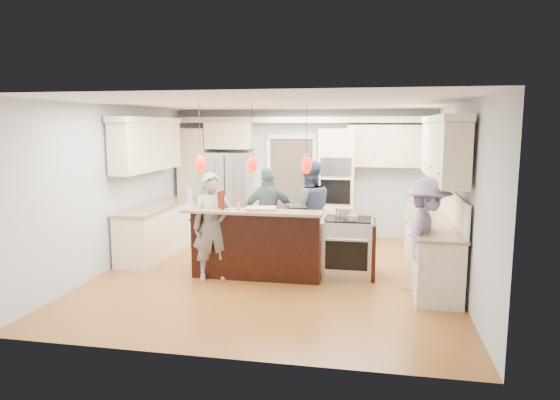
{
  "coord_description": "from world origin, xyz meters",
  "views": [
    {
      "loc": [
        1.53,
        -7.62,
        2.37
      ],
      "look_at": [
        0.0,
        0.35,
        1.15
      ],
      "focal_mm": 32.0,
      "sensor_mm": 36.0,
      "label": 1
    }
  ],
  "objects_px": {
    "refrigerator": "(230,194)",
    "kitchen_island": "(262,243)",
    "person_far_left": "(309,211)",
    "island_range": "(349,247)",
    "person_bar_end": "(213,227)"
  },
  "relations": [
    {
      "from": "island_range",
      "to": "kitchen_island",
      "type": "bearing_deg",
      "value": -176.89
    },
    {
      "from": "refrigerator",
      "to": "person_far_left",
      "type": "relative_size",
      "value": 1.02
    },
    {
      "from": "kitchen_island",
      "to": "island_range",
      "type": "xyz_separation_m",
      "value": [
        1.41,
        0.08,
        -0.03
      ]
    },
    {
      "from": "refrigerator",
      "to": "person_bar_end",
      "type": "relative_size",
      "value": 1.09
    },
    {
      "from": "kitchen_island",
      "to": "person_far_left",
      "type": "distance_m",
      "value": 1.15
    },
    {
      "from": "island_range",
      "to": "person_far_left",
      "type": "distance_m",
      "value": 1.17
    },
    {
      "from": "kitchen_island",
      "to": "person_bar_end",
      "type": "xyz_separation_m",
      "value": [
        -0.65,
        -0.52,
        0.34
      ]
    },
    {
      "from": "refrigerator",
      "to": "person_far_left",
      "type": "xyz_separation_m",
      "value": [
        1.95,
        -1.71,
        -0.02
      ]
    },
    {
      "from": "refrigerator",
      "to": "kitchen_island",
      "type": "height_order",
      "value": "refrigerator"
    },
    {
      "from": "kitchen_island",
      "to": "person_far_left",
      "type": "xyz_separation_m",
      "value": [
        0.65,
        0.86,
        0.4
      ]
    },
    {
      "from": "kitchen_island",
      "to": "person_bar_end",
      "type": "height_order",
      "value": "person_bar_end"
    },
    {
      "from": "kitchen_island",
      "to": "island_range",
      "type": "height_order",
      "value": "kitchen_island"
    },
    {
      "from": "kitchen_island",
      "to": "island_range",
      "type": "bearing_deg",
      "value": 3.11
    },
    {
      "from": "island_range",
      "to": "person_far_left",
      "type": "bearing_deg",
      "value": 134.12
    },
    {
      "from": "refrigerator",
      "to": "island_range",
      "type": "relative_size",
      "value": 1.96
    }
  ]
}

